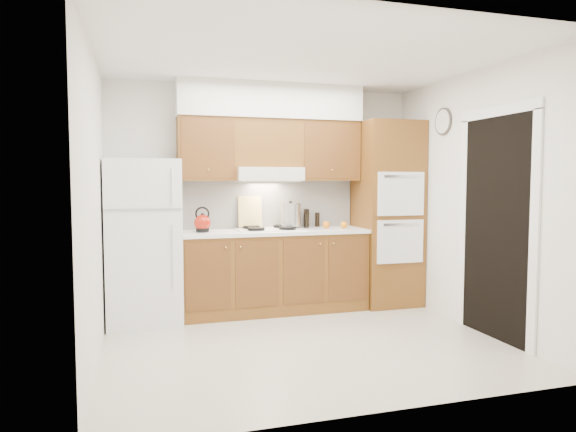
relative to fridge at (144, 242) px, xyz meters
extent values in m
plane|color=#BAB4A3|center=(1.41, -1.14, -0.86)|extent=(3.60, 3.60, 0.00)
plane|color=white|center=(1.41, -1.14, 1.74)|extent=(3.60, 3.60, 0.00)
cube|color=white|center=(1.41, 0.36, 0.44)|extent=(3.60, 0.02, 2.60)
cube|color=white|center=(-0.40, -1.14, 0.44)|extent=(0.02, 3.00, 2.60)
cube|color=white|center=(3.21, -1.14, 0.44)|extent=(0.02, 3.00, 2.60)
cube|color=white|center=(0.00, 0.00, 0.00)|extent=(0.75, 0.72, 1.72)
cube|color=brown|center=(1.43, 0.06, -0.41)|extent=(2.11, 0.60, 0.90)
cube|color=white|center=(1.43, 0.05, 0.06)|extent=(2.13, 0.62, 0.04)
cube|color=white|center=(1.43, 0.34, 0.36)|extent=(2.11, 0.03, 0.56)
cube|color=brown|center=(2.85, 0.03, 0.24)|extent=(0.70, 0.65, 2.20)
cube|color=brown|center=(0.69, 0.19, 0.99)|extent=(0.63, 0.33, 0.70)
cube|color=brown|center=(2.12, 0.19, 0.99)|extent=(0.73, 0.33, 0.70)
cube|color=silver|center=(1.38, 0.13, 0.71)|extent=(0.75, 0.45, 0.15)
cube|color=brown|center=(1.38, 0.19, 1.06)|extent=(0.75, 0.33, 0.55)
cube|color=silver|center=(1.43, 0.18, 1.54)|extent=(2.13, 0.36, 0.40)
cube|color=white|center=(1.38, 0.07, 0.09)|extent=(0.74, 0.50, 0.01)
cube|color=black|center=(3.19, -1.49, 0.19)|extent=(0.02, 0.90, 2.10)
cylinder|color=#3F3833|center=(3.19, -0.59, 1.29)|extent=(0.02, 0.30, 0.30)
sphere|color=maroon|center=(0.62, 0.02, 0.18)|extent=(0.21, 0.21, 0.18)
cube|color=#D3BA6C|center=(1.20, 0.28, 0.28)|extent=(0.28, 0.11, 0.36)
cylinder|color=#B1B2B6|center=(1.66, 0.15, 0.24)|extent=(0.28, 0.28, 0.26)
cylinder|color=black|center=(1.91, 0.31, 0.19)|extent=(0.07, 0.07, 0.22)
cylinder|color=black|center=(2.05, 0.31, 0.17)|extent=(0.06, 0.06, 0.17)
cylinder|color=black|center=(1.87, 0.20, 0.17)|extent=(0.08, 0.08, 0.17)
sphere|color=orange|center=(2.27, 0.01, 0.12)|extent=(0.10, 0.10, 0.08)
sphere|color=orange|center=(2.07, 0.07, 0.12)|extent=(0.11, 0.11, 0.08)
camera|label=1|loc=(-0.06, -5.57, 0.65)|focal=32.00mm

